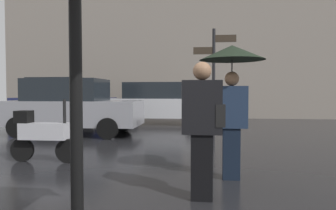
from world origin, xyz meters
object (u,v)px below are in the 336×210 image
pedestrian_with_umbrella (232,75)px  parked_car_left (158,103)px  pedestrian_with_bag (203,122)px  parked_scooter (42,134)px  parked_car_right (72,106)px  parked_car_distant (63,101)px  street_signpost (214,75)px

pedestrian_with_umbrella → parked_car_left: (-2.39, 8.58, -0.74)m
pedestrian_with_bag → pedestrian_with_umbrella: bearing=-99.1°
parked_scooter → pedestrian_with_umbrella: bearing=-20.9°
parked_car_right → parked_car_distant: size_ratio=1.03×
parked_scooter → parked_car_right: bearing=97.8°
parked_car_left → street_signpost: size_ratio=1.51×
parked_scooter → parked_car_distant: parked_car_distant is taller
pedestrian_with_umbrella → parked_car_distant: size_ratio=0.50×
parked_scooter → parked_car_left: (1.20, 7.74, 0.36)m
street_signpost → pedestrian_with_umbrella: bearing=-86.9°
pedestrian_with_umbrella → parked_scooter: size_ratio=1.51×
pedestrian_with_bag → street_signpost: (0.28, 4.13, 0.81)m
parked_car_right → street_signpost: street_signpost is taller
parked_car_right → parked_car_distant: (-1.92, 3.53, 0.08)m
parked_car_right → street_signpost: bearing=-31.7°
parked_car_distant → parked_scooter: bearing=96.5°
parked_car_left → parked_car_right: (-2.29, -3.81, 0.01)m
pedestrian_with_umbrella → pedestrian_with_bag: 1.28m
parked_car_right → pedestrian_with_umbrella: bearing=-57.1°
parked_scooter → parked_car_distant: 8.06m
parked_car_distant → street_signpost: 8.30m
pedestrian_with_bag → parked_car_right: size_ratio=0.41×
pedestrian_with_bag → street_signpost: 4.22m
parked_scooter → parked_car_distant: size_ratio=0.33×
pedestrian_with_bag → street_signpost: street_signpost is taller
parked_scooter → parked_car_distant: bearing=104.2°
parked_car_distant → pedestrian_with_umbrella: bearing=113.0°
pedestrian_with_umbrella → parked_car_right: pedestrian_with_umbrella is taller
parked_car_left → parked_car_distant: parked_car_distant is taller
parked_scooter → street_signpost: (3.42, 2.28, 1.25)m
pedestrian_with_bag → street_signpost: size_ratio=0.59×
parked_scooter → parked_car_right: (-1.09, 3.94, 0.36)m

